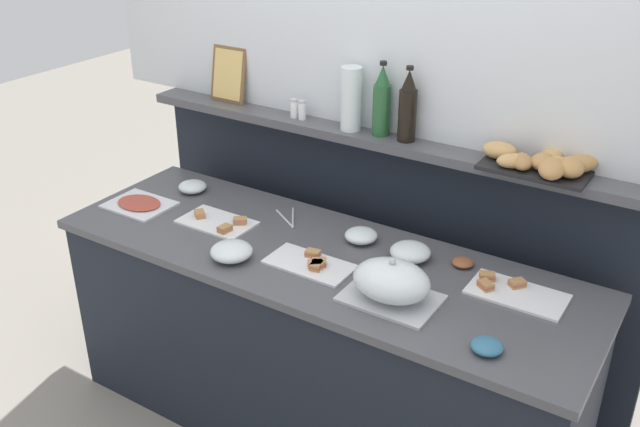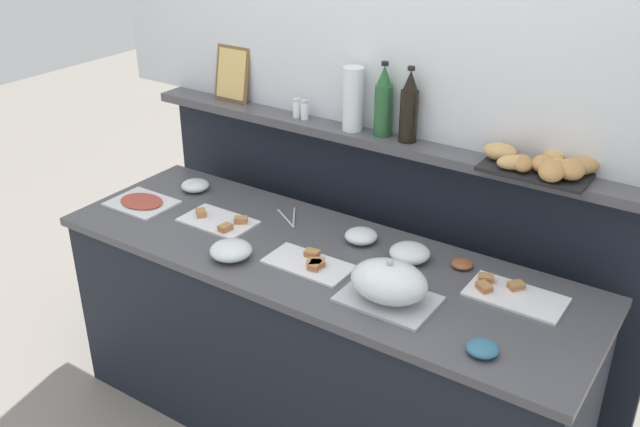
% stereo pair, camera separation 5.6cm
% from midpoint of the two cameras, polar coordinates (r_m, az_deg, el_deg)
% --- Properties ---
extents(ground_plane, '(12.00, 12.00, 0.00)m').
position_cam_midpoint_polar(ground_plane, '(3.78, 4.44, -11.18)').
color(ground_plane, gray).
extents(buffet_counter, '(2.24, 0.73, 0.89)m').
position_cam_midpoint_polar(buffet_counter, '(3.10, -0.68, -10.42)').
color(buffet_counter, black).
rests_on(buffet_counter, ground_plane).
extents(back_ledge_unit, '(2.42, 0.22, 1.25)m').
position_cam_midpoint_polar(back_ledge_unit, '(3.37, 4.35, -2.84)').
color(back_ledge_unit, black).
rests_on(back_ledge_unit, ground_plane).
extents(sandwich_platter_rear, '(0.34, 0.18, 0.04)m').
position_cam_midpoint_polar(sandwich_platter_rear, '(2.77, -1.28, -4.02)').
color(sandwich_platter_rear, silver).
rests_on(sandwich_platter_rear, buffet_counter).
extents(sandwich_platter_front, '(0.35, 0.19, 0.04)m').
position_cam_midpoint_polar(sandwich_platter_front, '(2.69, 14.57, -6.05)').
color(sandwich_platter_front, white).
rests_on(sandwich_platter_front, buffet_counter).
extents(sandwich_platter_side, '(0.32, 0.20, 0.04)m').
position_cam_midpoint_polar(sandwich_platter_side, '(3.12, -8.68, -0.68)').
color(sandwich_platter_side, white).
rests_on(sandwich_platter_side, buffet_counter).
extents(cold_cuts_platter, '(0.29, 0.23, 0.02)m').
position_cam_midpoint_polar(cold_cuts_platter, '(3.35, -14.71, 0.73)').
color(cold_cuts_platter, silver).
rests_on(cold_cuts_platter, buffet_counter).
extents(serving_cloche, '(0.34, 0.24, 0.17)m').
position_cam_midpoint_polar(serving_cloche, '(2.54, 5.09, -5.50)').
color(serving_cloche, '#B7BABF').
rests_on(serving_cloche, buffet_counter).
extents(glass_bowl_large, '(0.14, 0.14, 0.05)m').
position_cam_midpoint_polar(glass_bowl_large, '(2.94, 2.75, -1.81)').
color(glass_bowl_large, silver).
rests_on(glass_bowl_large, buffet_counter).
extents(glass_bowl_medium, '(0.16, 0.16, 0.06)m').
position_cam_midpoint_polar(glass_bowl_medium, '(2.82, 6.65, -3.12)').
color(glass_bowl_medium, silver).
rests_on(glass_bowl_medium, buffet_counter).
extents(glass_bowl_small, '(0.13, 0.13, 0.05)m').
position_cam_midpoint_polar(glass_bowl_small, '(3.43, -10.61, 2.09)').
color(glass_bowl_small, silver).
rests_on(glass_bowl_small, buffet_counter).
extents(glass_bowl_extra, '(0.17, 0.17, 0.07)m').
position_cam_midpoint_polar(glass_bowl_extra, '(2.83, -7.65, -3.06)').
color(glass_bowl_extra, silver).
rests_on(glass_bowl_extra, buffet_counter).
extents(condiment_bowl_dark, '(0.10, 0.10, 0.04)m').
position_cam_midpoint_polar(condiment_bowl_dark, '(2.38, 12.51, -10.32)').
color(condiment_bowl_dark, teal).
rests_on(condiment_bowl_dark, buffet_counter).
extents(condiment_bowl_cream, '(0.08, 0.08, 0.03)m').
position_cam_midpoint_polar(condiment_bowl_cream, '(2.82, 10.76, -3.86)').
color(condiment_bowl_cream, brown).
rests_on(condiment_bowl_cream, buffet_counter).
extents(serving_tongs, '(0.16, 0.16, 0.01)m').
position_cam_midpoint_polar(serving_tongs, '(3.12, -3.01, -0.42)').
color(serving_tongs, '#B7BABF').
rests_on(serving_tongs, buffet_counter).
extents(wine_bottle_dark, '(0.08, 0.08, 0.32)m').
position_cam_midpoint_polar(wine_bottle_dark, '(2.97, 6.48, 8.39)').
color(wine_bottle_dark, black).
rests_on(wine_bottle_dark, back_ledge_unit).
extents(wine_bottle_green, '(0.08, 0.08, 0.32)m').
position_cam_midpoint_polar(wine_bottle_green, '(3.02, 4.42, 8.84)').
color(wine_bottle_green, '#23562D').
rests_on(wine_bottle_green, back_ledge_unit).
extents(salt_shaker, '(0.03, 0.03, 0.09)m').
position_cam_midpoint_polar(salt_shaker, '(3.26, -2.59, 8.39)').
color(salt_shaker, white).
rests_on(salt_shaker, back_ledge_unit).
extents(pepper_shaker, '(0.03, 0.03, 0.09)m').
position_cam_midpoint_polar(pepper_shaker, '(3.24, -1.94, 8.26)').
color(pepper_shaker, white).
rests_on(pepper_shaker, back_ledge_unit).
extents(bread_basket, '(0.45, 0.30, 0.08)m').
position_cam_midpoint_polar(bread_basket, '(2.79, 16.87, 3.90)').
color(bread_basket, black).
rests_on(bread_basket, back_ledge_unit).
extents(framed_picture, '(0.19, 0.06, 0.26)m').
position_cam_midpoint_polar(framed_picture, '(3.50, -7.79, 10.94)').
color(framed_picture, brown).
rests_on(framed_picture, back_ledge_unit).
extents(water_carafe, '(0.09, 0.09, 0.28)m').
position_cam_midpoint_polar(water_carafe, '(3.08, 1.97, 9.14)').
color(water_carafe, silver).
rests_on(water_carafe, back_ledge_unit).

